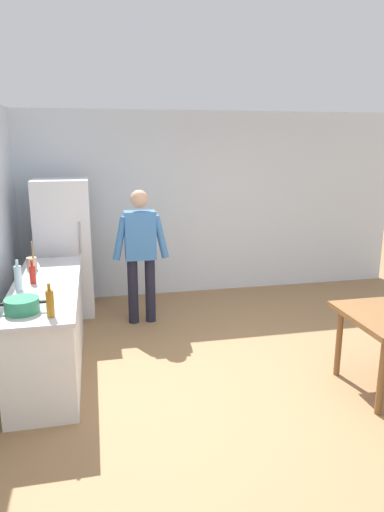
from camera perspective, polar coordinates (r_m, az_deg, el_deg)
The scene contains 10 objects.
ground_plane at distance 4.62m, azimuth 8.73°, elevation -15.57°, with size 14.00×14.00×0.00m, color #936D47.
wall_back at distance 6.96m, azimuth 0.38°, elevation 6.45°, with size 6.40×0.12×2.70m, color silver.
kitchen_counter at distance 4.91m, azimuth -17.33°, elevation -8.35°, with size 0.64×2.20×0.90m.
refrigerator at distance 6.30m, azimuth -15.52°, elevation 0.96°, with size 0.70×0.67×1.80m.
person at distance 5.76m, azimuth -6.39°, elevation 0.99°, with size 0.70×0.22×1.70m.
cooking_pot at distance 4.04m, azimuth -20.31°, elevation -5.77°, with size 0.40×0.28×0.12m.
utensil_jar at distance 5.31m, azimuth -19.24°, elevation -0.82°, with size 0.11×0.11×0.32m.
bottle_water_clear at distance 4.61m, azimuth -20.74°, elevation -2.54°, with size 0.07×0.07×0.30m.
bottle_oil_amber at distance 3.85m, azimuth -17.18°, elevation -5.61°, with size 0.06×0.06×0.28m.
bottle_sauce_red at distance 4.80m, azimuth -19.15°, elevation -2.13°, with size 0.06×0.06×0.24m.
Camera 1 is at (-1.49, -3.74, 2.27)m, focal length 32.28 mm.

